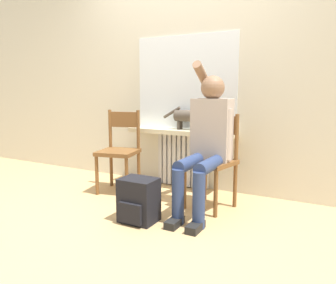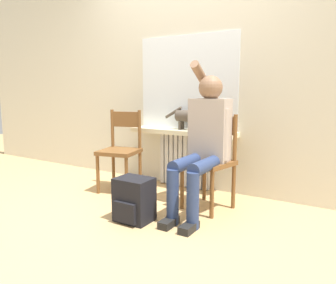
# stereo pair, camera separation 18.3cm
# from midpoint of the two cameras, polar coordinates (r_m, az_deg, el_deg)

# --- Properties ---
(ground_plane) EXTENTS (12.00, 12.00, 0.00)m
(ground_plane) POSITION_cam_midpoint_polar(r_m,az_deg,el_deg) (2.81, -6.92, -13.41)
(ground_plane) COLOR tan
(wall_with_window) EXTENTS (7.00, 0.06, 2.70)m
(wall_with_window) POSITION_cam_midpoint_polar(r_m,az_deg,el_deg) (3.65, 5.10, 13.40)
(wall_with_window) COLOR beige
(wall_with_window) RESTS_ON ground_plane
(radiator) EXTENTS (0.60, 0.08, 0.60)m
(radiator) POSITION_cam_midpoint_polar(r_m,az_deg,el_deg) (3.65, 4.32, -3.19)
(radiator) COLOR silver
(radiator) RESTS_ON ground_plane
(windowsill) EXTENTS (1.22, 0.23, 0.05)m
(windowsill) POSITION_cam_midpoint_polar(r_m,az_deg,el_deg) (3.54, 3.89, 1.76)
(windowsill) COLOR beige
(windowsill) RESTS_ON radiator
(window_glass) EXTENTS (1.17, 0.01, 1.00)m
(window_glass) POSITION_cam_midpoint_polar(r_m,az_deg,el_deg) (3.61, 4.80, 10.27)
(window_glass) COLOR white
(window_glass) RESTS_ON windowsill
(chair_left) EXTENTS (0.45, 0.45, 0.86)m
(chair_left) POSITION_cam_midpoint_polar(r_m,az_deg,el_deg) (3.52, -6.76, -1.23)
(chair_left) COLOR brown
(chair_left) RESTS_ON ground_plane
(chair_right) EXTENTS (0.45, 0.45, 0.86)m
(chair_right) POSITION_cam_midpoint_polar(r_m,az_deg,el_deg) (2.99, 9.23, -3.08)
(chair_right) COLOR brown
(chair_right) RESTS_ON ground_plane
(person) EXTENTS (0.36, 1.04, 1.32)m
(person) POSITION_cam_midpoint_polar(r_m,az_deg,el_deg) (2.84, 8.23, 0.79)
(person) COLOR navy
(person) RESTS_ON ground_plane
(cat) EXTENTS (0.55, 0.12, 0.25)m
(cat) POSITION_cam_midpoint_polar(r_m,az_deg,el_deg) (3.49, 5.84, 4.47)
(cat) COLOR #4C4238
(cat) RESTS_ON windowsill
(backpack) EXTENTS (0.29, 0.26, 0.36)m
(backpack) POSITION_cam_midpoint_polar(r_m,az_deg,el_deg) (2.73, -4.03, -10.05)
(backpack) COLOR black
(backpack) RESTS_ON ground_plane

